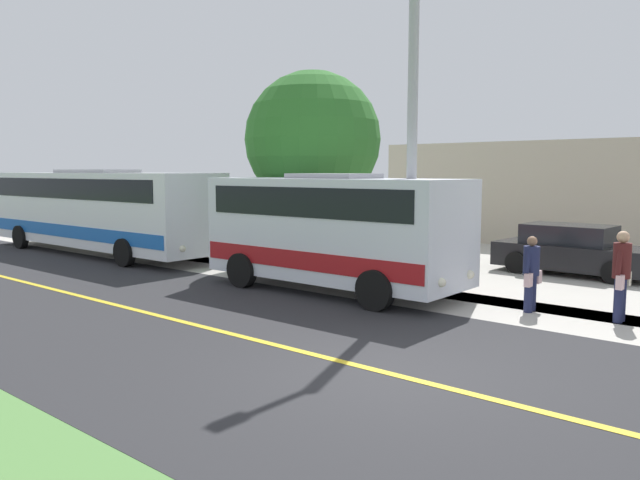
# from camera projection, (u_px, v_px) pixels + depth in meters

# --- Properties ---
(ground_plane) EXTENTS (120.00, 120.00, 0.00)m
(ground_plane) POSITION_uv_depth(u_px,v_px,m) (389.00, 374.00, 9.17)
(ground_plane) COLOR #548442
(road_surface) EXTENTS (8.00, 100.00, 0.01)m
(road_surface) POSITION_uv_depth(u_px,v_px,m) (389.00, 374.00, 9.17)
(road_surface) COLOR #28282B
(road_surface) RESTS_ON ground
(sidewalk) EXTENTS (2.40, 100.00, 0.01)m
(sidewalk) POSITION_uv_depth(u_px,v_px,m) (525.00, 313.00, 13.13)
(sidewalk) COLOR #B2ADA3
(sidewalk) RESTS_ON ground
(road_centre_line) EXTENTS (0.16, 100.00, 0.00)m
(road_centre_line) POSITION_uv_depth(u_px,v_px,m) (389.00, 373.00, 9.17)
(road_centre_line) COLOR gold
(road_centre_line) RESTS_ON ground
(shuttle_bus_front) EXTENTS (2.62, 6.88, 2.94)m
(shuttle_bus_front) POSITION_uv_depth(u_px,v_px,m) (334.00, 227.00, 15.39)
(shuttle_bus_front) COLOR silver
(shuttle_bus_front) RESTS_ON ground
(transit_bus_rear) EXTENTS (2.73, 11.71, 3.06)m
(transit_bus_rear) POSITION_uv_depth(u_px,v_px,m) (98.00, 207.00, 22.50)
(transit_bus_rear) COLOR white
(transit_bus_rear) RESTS_ON ground
(pedestrian_with_bags) EXTENTS (0.72, 0.34, 1.83)m
(pedestrian_with_bags) POSITION_uv_depth(u_px,v_px,m) (621.00, 273.00, 12.24)
(pedestrian_with_bags) COLOR #1E2347
(pedestrian_with_bags) RESTS_ON ground
(pedestrian_waiting) EXTENTS (0.72, 0.34, 1.63)m
(pedestrian_waiting) POSITION_uv_depth(u_px,v_px,m) (531.00, 272.00, 13.15)
(pedestrian_waiting) COLOR #1E2347
(pedestrian_waiting) RESTS_ON ground
(street_light_pole) EXTENTS (1.97, 0.24, 8.66)m
(street_light_pole) POSITION_uv_depth(u_px,v_px,m) (410.00, 95.00, 14.12)
(street_light_pole) COLOR #9E9EA3
(street_light_pole) RESTS_ON ground
(parked_car_near) EXTENTS (2.15, 4.47, 1.45)m
(parked_car_near) POSITION_uv_depth(u_px,v_px,m) (573.00, 251.00, 17.96)
(parked_car_near) COLOR black
(parked_car_near) RESTS_ON ground
(tree_curbside) EXTENTS (4.27, 4.27, 6.13)m
(tree_curbside) POSITION_uv_depth(u_px,v_px,m) (313.00, 140.00, 19.38)
(tree_curbside) COLOR brown
(tree_curbside) RESTS_ON ground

